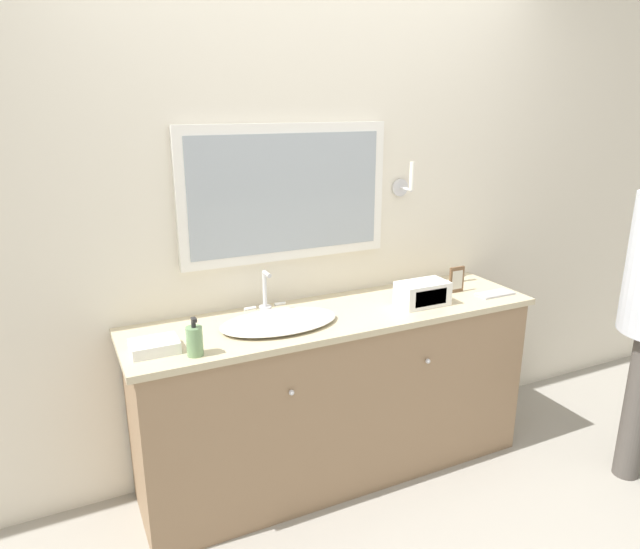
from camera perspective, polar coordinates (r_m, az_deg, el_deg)
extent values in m
plane|color=#9E998E|center=(2.90, 4.41, -21.80)|extent=(14.00, 14.00, 0.00)
cube|color=silver|center=(2.83, -0.89, 5.97)|extent=(8.00, 0.06, 2.55)
cube|color=white|center=(2.70, -3.42, 8.12)|extent=(1.03, 0.04, 0.64)
cube|color=#9EA8B2|center=(2.69, -3.26, 8.07)|extent=(0.94, 0.01, 0.55)
cylinder|color=silver|center=(3.01, 8.01, 8.60)|extent=(0.09, 0.01, 0.09)
cylinder|color=silver|center=(2.97, 8.55, 8.47)|extent=(0.02, 0.10, 0.02)
cylinder|color=white|center=(2.92, 9.16, 9.68)|extent=(0.02, 0.02, 0.14)
cube|color=#937556|center=(2.88, 1.67, -12.14)|extent=(1.92, 0.49, 0.83)
cube|color=#C6B793|center=(2.70, 1.75, -4.13)|extent=(1.98, 0.52, 0.03)
sphere|color=silver|center=(2.43, -2.87, -11.71)|extent=(0.02, 0.02, 0.02)
sphere|color=silver|center=(2.75, 10.74, -8.51)|extent=(0.02, 0.02, 0.02)
ellipsoid|color=silver|center=(2.55, -4.08, -4.69)|extent=(0.54, 0.32, 0.03)
cylinder|color=silver|center=(2.70, -5.50, -3.47)|extent=(0.06, 0.06, 0.03)
cylinder|color=silver|center=(2.67, -5.56, -1.48)|extent=(0.02, 0.02, 0.17)
cylinder|color=silver|center=(2.61, -5.34, 0.06)|extent=(0.02, 0.07, 0.02)
cylinder|color=white|center=(2.68, -7.02, -3.40)|extent=(0.06, 0.02, 0.02)
cylinder|color=white|center=(2.72, -4.03, -2.94)|extent=(0.06, 0.02, 0.02)
cylinder|color=#709966|center=(2.29, -12.43, -6.54)|extent=(0.07, 0.07, 0.12)
cylinder|color=black|center=(2.26, -12.55, -4.76)|extent=(0.02, 0.02, 0.03)
cube|color=black|center=(2.24, -12.50, -4.44)|extent=(0.02, 0.03, 0.01)
cube|color=white|center=(2.82, 10.20, -1.87)|extent=(0.25, 0.14, 0.12)
cube|color=black|center=(2.77, 11.02, -2.28)|extent=(0.18, 0.01, 0.08)
cube|color=brown|center=(3.04, 13.49, -0.50)|extent=(0.09, 0.01, 0.14)
cube|color=beige|center=(3.03, 13.57, -0.53)|extent=(0.06, 0.00, 0.10)
cube|color=white|center=(2.37, -16.22, -6.91)|extent=(0.19, 0.14, 0.05)
cube|color=#ADADB2|center=(3.07, 17.07, -1.84)|extent=(0.20, 0.09, 0.01)
cylinder|color=#514C47|center=(3.25, 29.09, -11.53)|extent=(0.12, 0.12, 0.76)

